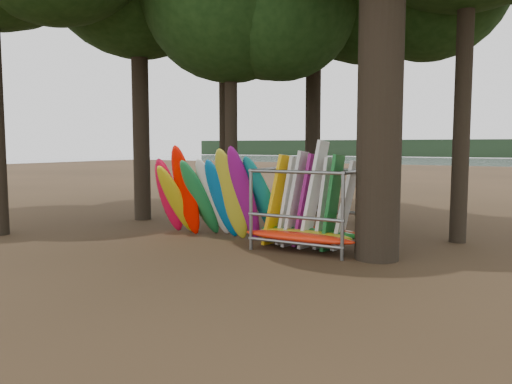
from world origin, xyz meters
The scene contains 6 objects.
ground centered at (0.00, 0.00, 0.00)m, with size 120.00×120.00×0.00m, color #47331E.
lake centered at (0.00, 60.00, 0.00)m, with size 160.00×160.00×0.00m, color gray.
far_shore centered at (0.00, 110.00, 2.00)m, with size 160.00×4.00×4.00m, color black.
oak_1 centered at (-3.40, 5.92, 8.37)m, with size 7.27×7.27×11.55m.
kayak_row centered at (-0.79, 1.10, 1.23)m, with size 4.13×2.08×2.88m.
storage_rack centered at (2.37, 1.08, 1.00)m, with size 3.05×1.59×2.89m.
Camera 1 is at (7.73, -10.80, 2.74)m, focal length 35.00 mm.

